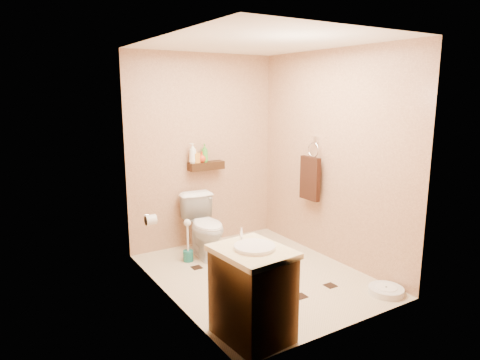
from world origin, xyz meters
TOP-DOWN VIEW (x-y plane):
  - ground at (0.00, 0.00)m, footprint 2.50×2.50m
  - wall_back at (0.00, 1.25)m, footprint 2.00×0.04m
  - wall_front at (0.00, -1.25)m, footprint 2.00×0.04m
  - wall_left at (-1.00, 0.00)m, footprint 0.04×2.50m
  - wall_right at (1.00, 0.00)m, footprint 0.04×2.50m
  - ceiling at (0.00, 0.00)m, footprint 2.00×2.50m
  - wall_shelf at (0.00, 1.17)m, footprint 0.46×0.14m
  - floor_accents at (0.02, -0.08)m, footprint 1.06×1.26m
  - toilet at (-0.20, 0.83)m, footprint 0.46×0.74m
  - vanity at (-0.70, -0.95)m, footprint 0.55×0.65m
  - bathroom_scale at (0.82, -1.02)m, footprint 0.34×0.34m
  - toilet_brush at (-0.47, 0.75)m, footprint 0.12×0.12m
  - towel_ring at (0.91, 0.25)m, footprint 0.12×0.30m
  - toilet_paper at (-0.94, 0.65)m, footprint 0.12×0.11m
  - bottle_a at (-0.18, 1.17)m, footprint 0.13×0.13m
  - bottle_b at (-0.15, 1.17)m, footprint 0.10×0.10m
  - bottle_c at (-0.06, 1.17)m, footprint 0.12×0.12m
  - bottle_d at (-0.02, 1.17)m, footprint 0.11×0.11m

SIDE VIEW (x-z plane):
  - ground at x=0.00m, z-range 0.00..0.00m
  - floor_accents at x=0.02m, z-range 0.00..0.01m
  - bathroom_scale at x=0.82m, z-range 0.00..0.07m
  - toilet_brush at x=-0.47m, z-range -0.08..0.43m
  - toilet at x=-0.20m, z-range 0.00..0.72m
  - vanity at x=-0.70m, z-range -0.05..0.81m
  - toilet_paper at x=-0.94m, z-range 0.54..0.66m
  - towel_ring at x=0.91m, z-range 0.57..1.33m
  - wall_shelf at x=0.00m, z-range 0.97..1.07m
  - bottle_c at x=-0.06m, z-range 1.07..1.21m
  - bottle_b at x=-0.15m, z-range 1.07..1.25m
  - bottle_d at x=-0.02m, z-range 1.07..1.30m
  - bottle_a at x=-0.18m, z-range 1.07..1.32m
  - wall_back at x=0.00m, z-range 0.00..2.40m
  - wall_front at x=0.00m, z-range 0.00..2.40m
  - wall_left at x=-1.00m, z-range 0.00..2.40m
  - wall_right at x=1.00m, z-range 0.00..2.40m
  - ceiling at x=0.00m, z-range 2.39..2.41m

